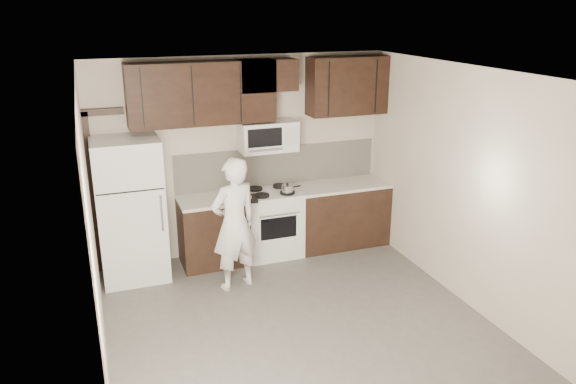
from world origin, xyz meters
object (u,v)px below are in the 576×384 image
microwave (268,136)px  refrigerator (130,210)px  person (234,224)px  stove (271,223)px

microwave → refrigerator: 2.00m
microwave → person: size_ratio=0.46×
stove → person: person is taller
microwave → refrigerator: bearing=-174.9°
microwave → refrigerator: microwave is taller
refrigerator → person: (1.13, -0.71, -0.08)m
refrigerator → person: refrigerator is taller
microwave → refrigerator: (-1.85, -0.17, -0.75)m
stove → refrigerator: 1.90m
stove → person: bearing=-133.3°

